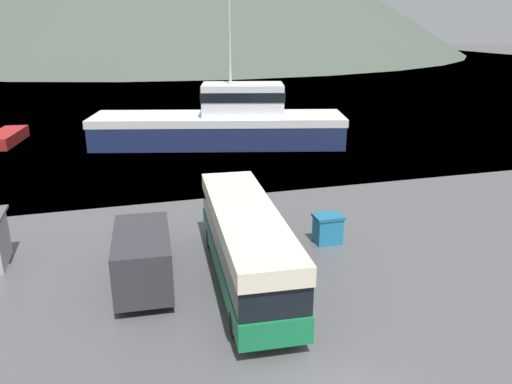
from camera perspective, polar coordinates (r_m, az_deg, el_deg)
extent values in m
plane|color=slate|center=(148.85, -14.01, 14.44)|extent=(240.00, 240.00, 0.00)
cube|color=#146B3D|center=(20.60, -1.13, -7.90)|extent=(3.17, 10.60, 0.96)
cube|color=black|center=(20.16, -1.15, -5.30)|extent=(3.11, 10.39, 1.10)
cube|color=beige|center=(19.81, -1.17, -2.95)|extent=(3.17, 10.60, 0.68)
cube|color=black|center=(25.04, -3.34, -0.86)|extent=(2.14, 0.21, 1.48)
cylinder|color=black|center=(23.95, -5.26, -5.26)|extent=(0.36, 0.92, 0.90)
cylinder|color=black|center=(24.24, -0.22, -4.86)|extent=(0.36, 0.92, 0.90)
cylinder|color=black|center=(17.57, -2.41, -14.90)|extent=(0.36, 0.92, 0.90)
cylinder|color=black|center=(17.97, 4.54, -14.10)|extent=(0.36, 0.92, 0.90)
cube|color=#2D2D33|center=(20.37, -12.81, -7.32)|extent=(2.45, 4.56, 2.07)
cube|color=#2D2D33|center=(23.44, -12.71, -4.97)|extent=(2.28, 2.03, 1.14)
cube|color=black|center=(22.22, -12.88, -3.73)|extent=(1.84, 0.18, 0.72)
cylinder|color=black|center=(23.49, -14.99, -6.63)|extent=(0.26, 0.71, 0.70)
cylinder|color=black|center=(23.43, -10.22, -6.33)|extent=(0.26, 0.71, 0.70)
cylinder|color=black|center=(20.01, -15.43, -11.41)|extent=(0.26, 0.71, 0.70)
cylinder|color=black|center=(19.94, -9.76, -11.07)|extent=(0.26, 0.71, 0.70)
cube|color=#19234C|center=(43.70, -4.31, 7.09)|extent=(21.96, 10.41, 2.62)
cube|color=silver|center=(43.51, -4.34, 8.36)|extent=(22.18, 10.52, 0.66)
cube|color=silver|center=(43.19, -1.53, 10.54)|extent=(7.53, 5.31, 2.63)
cube|color=black|center=(43.13, -1.53, 11.05)|extent=(7.69, 5.45, 0.79)
cylinder|color=#B2B2B7|center=(42.77, -3.01, 16.73)|extent=(0.20, 0.20, 6.72)
cube|color=teal|center=(24.47, 8.19, -4.35)|extent=(1.24, 0.93, 1.28)
cube|color=#1A5F86|center=(24.20, 8.27, -2.80)|extent=(1.36, 1.02, 0.14)
cube|color=maroon|center=(49.48, -26.64, 5.58)|extent=(2.98, 6.34, 1.01)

